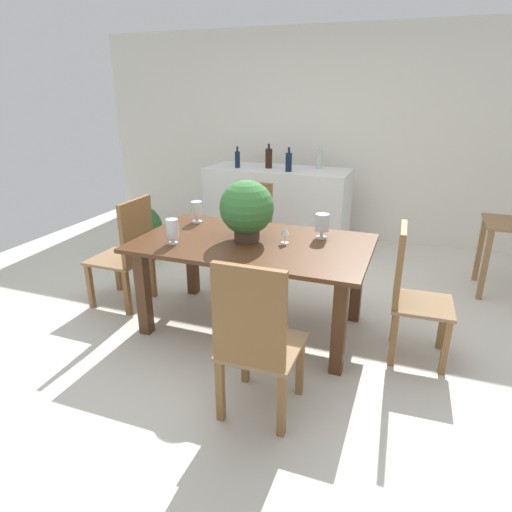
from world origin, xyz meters
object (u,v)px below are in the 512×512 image
flower_centerpiece (247,209)px  wine_bottle_green (237,159)px  chair_head_end (129,249)px  kitchen_counter (277,208)px  chair_far_left (252,227)px  wine_bottle_dark (319,159)px  dining_table (253,255)px  crystal_vase_center_near (322,223)px  wine_bottle_amber (289,162)px  potted_plant_floor (141,231)px  chair_foot_end (410,289)px  crystal_vase_left (172,229)px  crystal_vase_right (197,210)px  wine_glass (285,231)px  wine_bottle_clear (269,158)px  chair_near_right (255,338)px

flower_centerpiece → wine_bottle_green: wine_bottle_green is taller
chair_head_end → flower_centerpiece: bearing=91.6°
kitchen_counter → chair_head_end: bearing=-110.0°
chair_far_left → flower_centerpiece: flower_centerpiece is taller
wine_bottle_green → wine_bottle_dark: (0.93, 0.29, 0.01)m
dining_table → kitchen_counter: 2.07m
kitchen_counter → crystal_vase_center_near: bearing=-62.0°
kitchen_counter → flower_centerpiece: bearing=-79.0°
wine_bottle_amber → potted_plant_floor: (-1.48, -0.87, -0.74)m
crystal_vase_center_near → wine_bottle_green: bearing=130.7°
chair_foot_end → crystal_vase_center_near: 0.83m
crystal_vase_left → wine_bottle_dark: size_ratio=0.74×
chair_far_left → wine_bottle_amber: size_ratio=3.58×
crystal_vase_left → potted_plant_floor: crystal_vase_left is taller
crystal_vase_right → wine_glass: bearing=-17.0°
crystal_vase_left → wine_bottle_amber: size_ratio=0.71×
wine_bottle_clear → potted_plant_floor: (-1.19, -1.01, -0.75)m
chair_foot_end → crystal_vase_center_near: (-0.71, 0.27, 0.34)m
wine_glass → kitchen_counter: bearing=109.3°
dining_table → wine_bottle_green: size_ratio=7.19×
dining_table → crystal_vase_left: size_ratio=9.25×
crystal_vase_left → wine_glass: size_ratio=1.41×
wine_bottle_dark → kitchen_counter: bearing=-158.6°
dining_table → chair_head_end: bearing=-179.9°
chair_foot_end → wine_bottle_amber: wine_bottle_amber is taller
chair_head_end → flower_centerpiece: 1.21m
wine_bottle_green → potted_plant_floor: bearing=-132.3°
dining_table → wine_bottle_dark: 2.24m
dining_table → crystal_vase_right: (-0.66, 0.32, 0.23)m
chair_near_right → crystal_vase_left: (-0.97, 0.77, 0.31)m
kitchen_counter → wine_bottle_clear: 0.62m
crystal_vase_center_near → potted_plant_floor: 2.41m
chair_head_end → wine_bottle_clear: (0.62, 2.01, 0.56)m
wine_bottle_amber → flower_centerpiece: bearing=-83.4°
crystal_vase_left → potted_plant_floor: bearing=133.2°
chair_foot_end → potted_plant_floor: (-2.94, 1.00, -0.19)m
chair_near_right → crystal_vase_center_near: size_ratio=5.16×
dining_table → flower_centerpiece: flower_centerpiece is taller
chair_near_right → crystal_vase_center_near: bearing=-93.4°
chair_near_right → wine_bottle_clear: 3.24m
chair_foot_end → kitchen_counter: size_ratio=0.58×
chair_foot_end → potted_plant_floor: bearing=69.0°
dining_table → wine_bottle_amber: size_ratio=6.60×
chair_far_left → wine_bottle_dark: (0.41, 1.18, 0.55)m
chair_foot_end → wine_bottle_dark: 2.56m
potted_plant_floor → crystal_vase_left: bearing=-46.8°
chair_foot_end → chair_head_end: (-2.38, 0.00, 0.00)m
chair_foot_end → wine_bottle_clear: wine_bottle_clear is taller
flower_centerpiece → crystal_vase_left: size_ratio=2.41×
crystal_vase_right → wine_bottle_clear: bearing=86.7°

